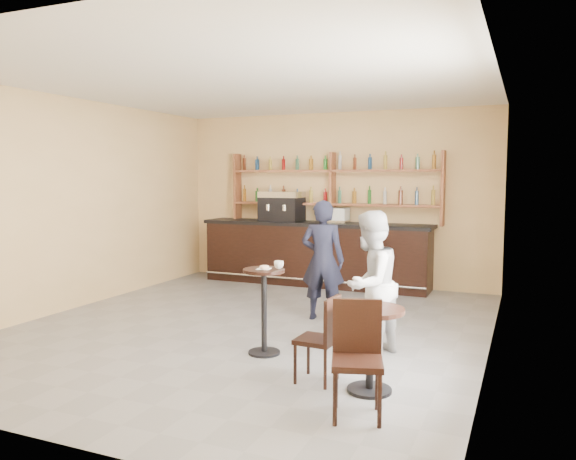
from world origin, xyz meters
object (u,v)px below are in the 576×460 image
at_px(pastry_case, 336,215).
at_px(pedestal_table, 264,312).
at_px(chair_west, 317,339).
at_px(cafe_table, 370,350).
at_px(man_main, 323,260).
at_px(patron_second, 370,284).
at_px(bar_counter, 315,253).
at_px(chair_south, 357,361).
at_px(espresso_machine, 282,206).

relative_size(pastry_case, pedestal_table, 0.46).
bearing_deg(chair_west, cafe_table, 87.78).
bearing_deg(man_main, patron_second, 120.28).
bearing_deg(patron_second, chair_west, -0.87).
xyz_separation_m(pastry_case, man_main, (0.59, -2.35, -0.46)).
xyz_separation_m(man_main, cafe_table, (1.31, -2.35, -0.45)).
relative_size(bar_counter, pedestal_table, 4.43).
distance_m(pastry_case, cafe_table, 5.16).
xyz_separation_m(bar_counter, pastry_case, (0.40, 0.00, 0.72)).
bearing_deg(bar_counter, chair_south, -66.09).
bearing_deg(pedestal_table, man_main, 87.03).
bearing_deg(pastry_case, espresso_machine, -176.59).
xyz_separation_m(man_main, chair_south, (1.36, -2.95, -0.36)).
bearing_deg(patron_second, bar_counter, -136.64).
bearing_deg(patron_second, chair_south, 26.08).
relative_size(pastry_case, patron_second, 0.27).
xyz_separation_m(espresso_machine, chair_south, (3.03, -5.31, -0.97)).
bearing_deg(chair_south, chair_west, 115.57).
bearing_deg(bar_counter, man_main, -67.12).
xyz_separation_m(bar_counter, man_main, (0.99, -2.35, 0.26)).
distance_m(pedestal_table, man_main, 1.76).
height_order(espresso_machine, cafe_table, espresso_machine).
xyz_separation_m(pastry_case, cafe_table, (1.90, -4.71, -0.91)).
height_order(bar_counter, pedestal_table, bar_counter).
height_order(man_main, chair_west, man_main).
distance_m(espresso_machine, pedestal_table, 4.48).
height_order(pedestal_table, chair_south, pedestal_table).
bearing_deg(bar_counter, pedestal_table, -77.50).
bearing_deg(man_main, chair_west, 100.78).
bearing_deg(pedestal_table, patron_second, 19.34).
xyz_separation_m(espresso_machine, cafe_table, (2.98, -4.71, -1.05)).
bearing_deg(patron_second, cafe_table, 29.88).
relative_size(pastry_case, man_main, 0.27).
bearing_deg(chair_west, chair_south, 45.69).
bearing_deg(pastry_case, bar_counter, -176.59).
distance_m(man_main, cafe_table, 2.73).
relative_size(pedestal_table, patron_second, 0.60).
height_order(bar_counter, chair_west, bar_counter).
height_order(pedestal_table, man_main, man_main).
xyz_separation_m(pedestal_table, patron_second, (1.12, 0.39, 0.33)).
bearing_deg(pedestal_table, cafe_table, -24.31).
bearing_deg(pedestal_table, espresso_machine, 111.14).
height_order(pastry_case, pedestal_table, pastry_case).
xyz_separation_m(bar_counter, chair_west, (1.75, -4.66, -0.16)).
distance_m(bar_counter, espresso_machine, 1.10).
relative_size(espresso_machine, cafe_table, 0.97).
height_order(man_main, chair_south, man_main).
relative_size(cafe_table, patron_second, 0.49).
height_order(pastry_case, chair_south, pastry_case).
xyz_separation_m(pastry_case, chair_west, (1.35, -4.66, -0.88)).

